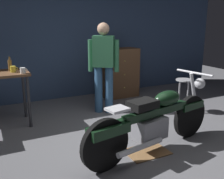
# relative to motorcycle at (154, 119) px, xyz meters

# --- Properties ---
(ground_plane) EXTENTS (12.00, 12.00, 0.00)m
(ground_plane) POSITION_rel_motorcycle_xyz_m (-0.21, 0.25, -0.45)
(ground_plane) COLOR slate
(back_wall) EXTENTS (8.00, 0.12, 3.10)m
(back_wall) POSITION_rel_motorcycle_xyz_m (-0.21, 3.05, 1.10)
(back_wall) COLOR #384C70
(back_wall) RESTS_ON ground_plane
(motorcycle) EXTENTS (2.16, 0.75, 1.00)m
(motorcycle) POSITION_rel_motorcycle_xyz_m (0.00, 0.00, 0.00)
(motorcycle) COLOR black
(motorcycle) RESTS_ON ground_plane
(person_standing) EXTENTS (0.49, 0.39, 1.67)m
(person_standing) POSITION_rel_motorcycle_xyz_m (0.05, 1.72, 0.48)
(person_standing) COLOR #335C88
(person_standing) RESTS_ON ground_plane
(shop_stool) EXTENTS (0.32, 0.32, 0.64)m
(shop_stool) POSITION_rel_motorcycle_xyz_m (1.40, 1.05, 0.05)
(shop_stool) COLOR #B2B2B7
(shop_stool) RESTS_ON ground_plane
(wooden_dresser) EXTENTS (0.80, 0.47, 1.10)m
(wooden_dresser) POSITION_rel_motorcycle_xyz_m (0.83, 2.55, 0.10)
(wooden_dresser) COLOR brown
(wooden_dresser) RESTS_ON ground_plane
(drip_tray) EXTENTS (0.56, 0.40, 0.01)m
(drip_tray) POSITION_rel_motorcycle_xyz_m (-0.10, -0.00, -0.44)
(drip_tray) COLOR olive
(drip_tray) RESTS_ON ground_plane
(mug_white_ceramic) EXTENTS (0.11, 0.08, 0.09)m
(mug_white_ceramic) POSITION_rel_motorcycle_xyz_m (-1.39, 1.60, 0.50)
(mug_white_ceramic) COLOR white
(mug_white_ceramic) RESTS_ON workbench
(mug_yellow_tall) EXTENTS (0.12, 0.08, 0.10)m
(mug_yellow_tall) POSITION_rel_motorcycle_xyz_m (-1.51, 1.78, 0.50)
(mug_yellow_tall) COLOR yellow
(mug_yellow_tall) RESTS_ON workbench
(bottle) EXTENTS (0.06, 0.06, 0.24)m
(bottle) POSITION_rel_motorcycle_xyz_m (-1.54, 1.91, 0.55)
(bottle) COLOR olive
(bottle) RESTS_ON workbench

